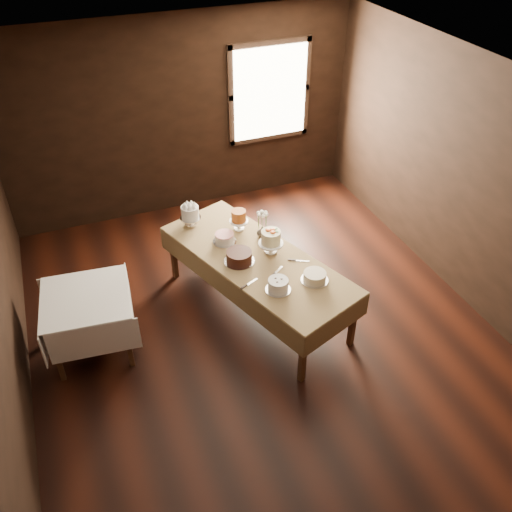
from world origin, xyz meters
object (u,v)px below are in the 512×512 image
at_px(side_table, 86,303).
at_px(cake_meringue, 190,217).
at_px(cake_swirl, 278,285).
at_px(cake_cream, 315,277).
at_px(flower_vase, 262,232).
at_px(cake_lattice, 225,238).
at_px(display_table, 257,262).
at_px(cake_server_c, 236,246).
at_px(cake_caramel, 239,221).
at_px(cake_server_b, 303,261).
at_px(cake_flowers, 271,243).
at_px(cake_server_a, 279,270).
at_px(cake_chocolate, 239,257).
at_px(cake_server_e, 252,282).

xyz_separation_m(side_table, cake_meringue, (1.38, 0.87, 0.22)).
height_order(side_table, cake_swirl, cake_swirl).
height_order(cake_cream, flower_vase, flower_vase).
bearing_deg(cake_lattice, display_table, -60.59).
xyz_separation_m(cake_server_c, flower_vase, (0.36, 0.08, 0.06)).
relative_size(cake_caramel, flower_vase, 2.00).
distance_m(cake_swirl, cake_server_b, 0.58).
height_order(display_table, cake_cream, cake_cream).
distance_m(cake_meringue, flower_vase, 0.90).
relative_size(cake_flowers, cake_server_c, 1.25).
bearing_deg(cake_server_b, cake_server_c, 165.74).
relative_size(display_table, flower_vase, 19.62).
xyz_separation_m(cake_lattice, cake_flowers, (0.42, -0.37, 0.08)).
height_order(cake_lattice, cake_server_b, cake_lattice).
distance_m(cake_server_a, flower_vase, 0.66).
height_order(cake_chocolate, cake_server_a, cake_chocolate).
bearing_deg(flower_vase, cake_lattice, 172.91).
height_order(cake_flowers, cake_server_b, cake_flowers).
height_order(cake_swirl, flower_vase, cake_swirl).
xyz_separation_m(cake_chocolate, flower_vase, (0.42, 0.36, 0.00)).
bearing_deg(flower_vase, display_table, -120.42).
bearing_deg(cake_meringue, cake_swirl, -71.56).
relative_size(cake_meringue, cake_server_e, 1.13).
relative_size(cake_lattice, cake_swirl, 1.03).
bearing_deg(display_table, cake_chocolate, 179.30).
xyz_separation_m(cake_caramel, cake_cream, (0.41, -1.21, -0.06)).
xyz_separation_m(cake_lattice, cake_server_c, (0.09, -0.13, -0.05)).
distance_m(display_table, side_table, 1.88).
distance_m(display_table, cake_flowers, 0.26).
distance_m(cake_meringue, cake_lattice, 0.56).
bearing_deg(cake_server_c, cake_meringue, -23.54).
bearing_deg(cake_flowers, display_table, -166.29).
xyz_separation_m(cake_flowers, cake_server_b, (0.26, -0.29, -0.12)).
bearing_deg(side_table, cake_caramel, 16.84).
relative_size(cake_lattice, cake_server_a, 1.28).
relative_size(cake_flowers, cake_cream, 0.90).
height_order(side_table, cake_meringue, cake_meringue).
xyz_separation_m(cake_meringue, cake_server_c, (0.36, -0.62, -0.12)).
bearing_deg(cake_chocolate, display_table, -0.70).
xyz_separation_m(cake_swirl, flower_vase, (0.21, 0.96, 0.00)).
height_order(cake_cream, cake_server_e, cake_cream).
bearing_deg(cake_caramel, cake_cream, -71.29).
bearing_deg(cake_lattice, cake_caramel, 37.87).
height_order(display_table, cake_meringue, cake_meringue).
relative_size(cake_caramel, cake_cream, 0.80).
xyz_separation_m(display_table, flower_vase, (0.21, 0.36, 0.12)).
bearing_deg(cake_server_b, display_table, 178.76).
xyz_separation_m(side_table, cake_chocolate, (1.67, -0.03, 0.16)).
bearing_deg(cake_flowers, side_table, -179.71).
relative_size(cake_lattice, cake_cream, 0.92).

